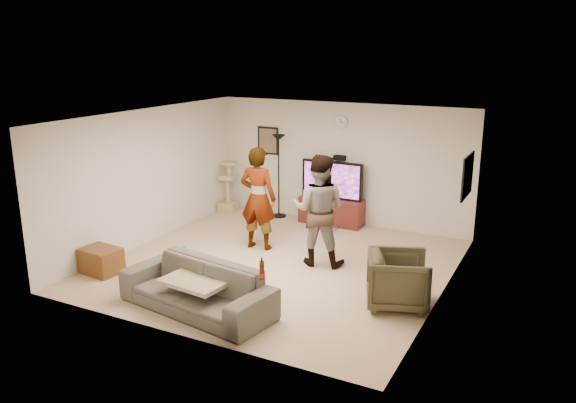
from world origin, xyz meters
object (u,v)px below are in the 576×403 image
at_px(cat_tree, 228,186).
at_px(person_left, 258,198).
at_px(armchair, 398,280).
at_px(sofa, 197,288).
at_px(tv, 332,180).
at_px(person_right, 319,210).
at_px(side_table, 101,261).
at_px(tv_stand, 331,211).
at_px(beer_bottle, 262,270).
at_px(floor_lamp, 279,176).

relative_size(cat_tree, person_left, 0.61).
bearing_deg(armchair, sofa, 99.40).
xyz_separation_m(tv, person_left, (-0.62, -1.95, -0.00)).
bearing_deg(sofa, armchair, 38.86).
bearing_deg(cat_tree, sofa, -62.05).
height_order(person_right, side_table, person_right).
relative_size(tv, side_table, 2.10).
relative_size(tv_stand, beer_bottle, 5.33).
bearing_deg(tv, cat_tree, -176.47).
xyz_separation_m(tv_stand, sofa, (-0.12, -4.55, 0.06)).
distance_m(floor_lamp, person_left, 2.02).
xyz_separation_m(floor_lamp, cat_tree, (-1.22, -0.13, -0.32)).
bearing_deg(cat_tree, person_right, -32.75).
bearing_deg(tv_stand, tv, 0.00).
bearing_deg(cat_tree, beer_bottle, -52.41).
relative_size(tv_stand, floor_lamp, 0.75).
height_order(tv, person_left, person_left).
height_order(person_left, side_table, person_left).
distance_m(person_left, armchair, 3.25).
height_order(person_right, beer_bottle, person_right).
relative_size(floor_lamp, side_table, 2.86).
bearing_deg(tv_stand, floor_lamp, -178.85).
bearing_deg(sofa, person_right, 80.87).
bearing_deg(tv_stand, cat_tree, -176.47).
xyz_separation_m(person_left, beer_bottle, (1.56, -2.60, -0.15)).
bearing_deg(tv_stand, person_left, -107.70).
bearing_deg(cat_tree, floor_lamp, 5.90).
bearing_deg(armchair, tv, 16.32).
bearing_deg(armchair, side_table, 81.81).
bearing_deg(cat_tree, person_left, -44.52).
height_order(armchair, side_table, armchair).
distance_m(cat_tree, side_table, 4.02).
bearing_deg(tv, side_table, -119.19).
relative_size(person_left, person_right, 1.00).
relative_size(cat_tree, armchair, 1.34).
distance_m(tv_stand, person_left, 2.15).
relative_size(sofa, beer_bottle, 9.16).
height_order(cat_tree, armchair, cat_tree).
distance_m(tv_stand, side_table, 4.76).
relative_size(floor_lamp, sofa, 0.78).
height_order(cat_tree, sofa, cat_tree).
xyz_separation_m(cat_tree, sofa, (2.34, -4.40, -0.24)).
xyz_separation_m(cat_tree, side_table, (0.13, -4.00, -0.37)).
bearing_deg(cat_tree, tv, 3.53).
height_order(cat_tree, beer_bottle, cat_tree).
xyz_separation_m(beer_bottle, armchair, (1.41, 1.41, -0.40)).
bearing_deg(cat_tree, side_table, -88.14).
xyz_separation_m(tv, armchair, (2.35, -3.14, -0.55)).
xyz_separation_m(tv_stand, floor_lamp, (-1.23, -0.02, 0.61)).
relative_size(tv, person_right, 0.69).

